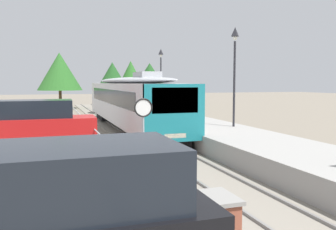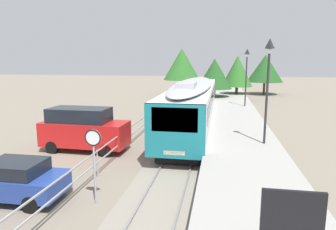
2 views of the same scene
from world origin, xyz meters
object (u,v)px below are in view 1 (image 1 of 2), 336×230
brick_utility_cabinet (205,225)px  parked_hatchback_blue (39,169)px  speed_limit_sign (143,119)px  platform_lamp_mid_platform (235,58)px  parked_van_red (39,127)px  commuter_train (129,99)px  platform_lamp_far_end (161,67)px

brick_utility_cabinet → parked_hatchback_blue: parked_hatchback_blue is taller
speed_limit_sign → parked_hatchback_blue: bearing=-176.0°
platform_lamp_mid_platform → parked_van_red: bearing=-179.6°
commuter_train → parked_hatchback_blue: (-5.54, -13.03, -1.35)m
brick_utility_cabinet → platform_lamp_far_end: bearing=74.5°
speed_limit_sign → brick_utility_cabinet: size_ratio=2.32×
platform_lamp_far_end → parked_van_red: 17.01m
platform_lamp_far_end → brick_utility_cabinet: platform_lamp_far_end is taller
brick_utility_cabinet → parked_van_red: bearing=106.2°
platform_lamp_far_end → platform_lamp_mid_platform: bearing=-90.0°
platform_lamp_mid_platform → speed_limit_sign: (-6.69, -6.19, -2.50)m
speed_limit_sign → parked_van_red: 7.01m
speed_limit_sign → parked_van_red: (-3.32, 6.12, -0.83)m
platform_lamp_far_end → parked_van_red: size_ratio=1.08×
commuter_train → speed_limit_sign: size_ratio=6.70×
commuter_train → platform_lamp_mid_platform: size_ratio=3.51×
speed_limit_sign → parked_hatchback_blue: (-3.19, -0.22, -1.33)m
brick_utility_cabinet → parked_hatchback_blue: size_ratio=0.30×
commuter_train → platform_lamp_far_end: platform_lamp_far_end is taller
platform_lamp_far_end → parked_van_red: (-10.02, -13.34, -3.33)m
commuter_train → platform_lamp_far_end: 8.32m
brick_utility_cabinet → parked_van_red: parked_van_red is taller
platform_lamp_far_end → parked_hatchback_blue: size_ratio=1.33×
parked_hatchback_blue → platform_lamp_mid_platform: bearing=33.0°
brick_utility_cabinet → parked_van_red: size_ratio=0.24×
parked_van_red → commuter_train: bearing=49.7°
parked_van_red → speed_limit_sign: bearing=-61.5°
platform_lamp_mid_platform → platform_lamp_far_end: (0.00, 13.27, 0.00)m
platform_lamp_far_end → speed_limit_sign: 20.73m
parked_van_red → parked_hatchback_blue: bearing=-88.8°
speed_limit_sign → parked_van_red: bearing=118.5°
speed_limit_sign → brick_utility_cabinet: 5.24m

